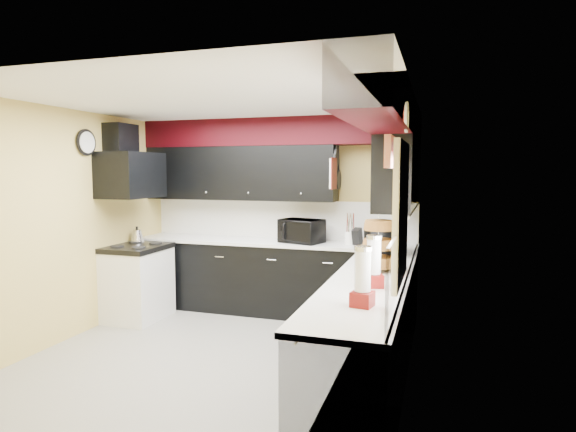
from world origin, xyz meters
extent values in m
plane|color=gray|center=(0.00, 0.00, 0.00)|extent=(3.60, 3.60, 0.00)
cube|color=#E0C666|center=(0.00, 1.80, 1.25)|extent=(3.60, 0.06, 2.50)
cube|color=#E0C666|center=(1.80, 0.00, 1.25)|extent=(0.06, 3.60, 2.50)
cube|color=#E0C666|center=(-1.80, 0.00, 1.25)|extent=(0.06, 3.60, 2.50)
cube|color=white|center=(0.00, 0.00, 2.50)|extent=(3.60, 3.60, 0.06)
cube|color=black|center=(0.00, 1.50, 0.45)|extent=(3.60, 0.60, 0.90)
cube|color=black|center=(1.50, -0.30, 0.45)|extent=(0.60, 3.00, 0.90)
cube|color=white|center=(0.00, 1.50, 0.92)|extent=(3.62, 0.64, 0.04)
cube|color=white|center=(1.50, -0.30, 0.92)|extent=(0.64, 3.02, 0.04)
cube|color=white|center=(0.00, 1.79, 1.19)|extent=(3.60, 0.02, 0.50)
cube|color=white|center=(1.79, 0.00, 1.19)|extent=(0.02, 3.60, 0.50)
cube|color=black|center=(-0.50, 1.62, 1.80)|extent=(2.60, 0.35, 0.70)
cube|color=black|center=(1.62, 0.90, 1.80)|extent=(0.35, 1.80, 0.70)
cube|color=black|center=(0.00, 1.62, 2.33)|extent=(3.60, 0.36, 0.35)
cube|color=black|center=(1.62, -0.18, 2.33)|extent=(0.36, 3.24, 0.35)
cube|color=white|center=(-1.50, 0.75, 0.43)|extent=(0.60, 0.75, 0.86)
cube|color=black|center=(-1.50, 0.75, 0.89)|extent=(0.62, 0.77, 0.06)
cube|color=black|center=(-1.55, 0.75, 1.78)|extent=(0.50, 0.78, 0.55)
cube|color=black|center=(-1.68, 0.75, 2.20)|extent=(0.24, 0.40, 0.40)
cube|color=red|center=(1.73, -0.90, 1.95)|extent=(0.04, 0.88, 0.20)
cube|color=white|center=(0.83, 1.30, 1.80)|extent=(0.03, 0.26, 0.35)
imported|color=black|center=(0.40, 1.45, 1.09)|extent=(0.60, 0.55, 0.29)
imported|color=black|center=(1.48, 1.00, 1.09)|extent=(0.52, 0.63, 0.30)
cylinder|color=white|center=(1.00, 1.53, 1.01)|extent=(0.15, 0.15, 0.15)
cube|color=black|center=(1.10, 1.47, 1.04)|extent=(0.12, 0.14, 0.20)
camera|label=1|loc=(2.03, -4.26, 1.83)|focal=30.00mm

